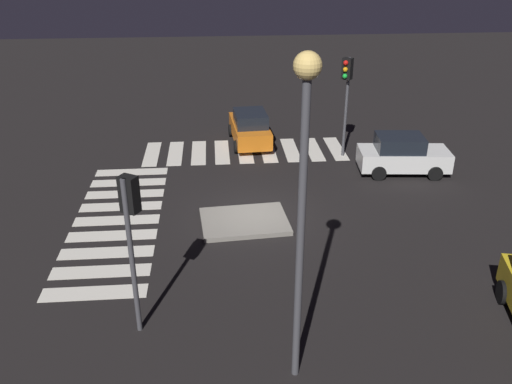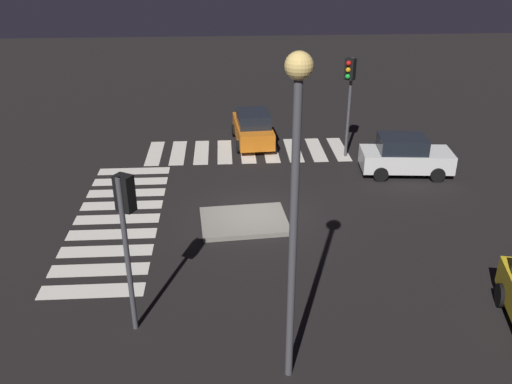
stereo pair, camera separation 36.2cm
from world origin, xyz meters
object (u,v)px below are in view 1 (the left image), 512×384
Objects in this scene: car_white at (403,155)px; traffic_light_south at (347,83)px; traffic_island at (244,221)px; traffic_light_north at (131,217)px; car_orange at (250,128)px; street_lamp at (303,176)px.

traffic_light_south reaches higher than car_white.
traffic_light_north reaches higher than traffic_island.
traffic_light_north is (3.99, 14.11, 2.58)m from car_orange.
car_white is 14.68m from traffic_light_north.
traffic_light_north is (3.17, 5.65, 3.36)m from traffic_island.
traffic_light_north is (10.56, 9.86, 2.58)m from car_white.
traffic_island is 8.54m from car_white.
traffic_light_north is at bearing 60.65° from traffic_island.
street_lamp is (0.03, 16.20, 4.51)m from car_orange.
car_white is 1.01× the size of car_orange.
traffic_light_south is (2.26, -2.11, 2.75)m from car_white.
traffic_island is at bearing -145.22° from car_white.
car_orange is at bearing 152.22° from car_white.
traffic_island is 0.43× the size of street_lamp.
car_white is (-7.39, -4.21, 0.77)m from traffic_island.
street_lamp is at bearing 175.88° from car_orange.
car_white reaches higher than traffic_island.
car_white is 4.14m from traffic_light_south.
car_white is 0.87× the size of traffic_light_south.
traffic_island is at bearing 0.97° from traffic_light_north.
traffic_light_south is at bearing -4.42° from traffic_light_north.
street_lamp is (-3.95, 2.09, 1.93)m from traffic_light_north.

